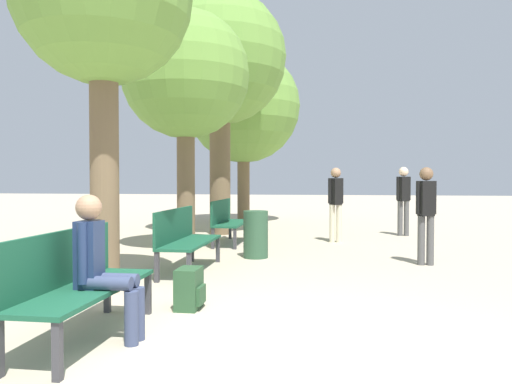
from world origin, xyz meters
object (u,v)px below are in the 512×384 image
Objects in this scene: bench_row_1 at (184,236)px; backpack at (189,289)px; tree_row_1 at (186,76)px; trash_bin at (256,234)px; bench_row_2 at (227,219)px; tree_row_3 at (243,107)px; pedestrian_mid at (426,209)px; pedestrian_far at (336,200)px; person_seated at (102,263)px; pedestrian_near at (403,196)px; bench_row_0 at (75,278)px; tree_row_0 at (103,1)px; tree_row_2 at (220,60)px.

bench_row_1 reaches higher than backpack.
tree_row_1 is at bearing 106.92° from backpack.
tree_row_1 reaches higher than trash_bin.
tree_row_1 reaches higher than bench_row_2.
tree_row_3 is 3.48× the size of pedestrian_mid.
pedestrian_far is (2.36, 0.56, 0.41)m from bench_row_2.
tree_row_1 reaches higher than person_seated.
backpack is 8.31m from pedestrian_near.
pedestrian_near reaches higher than trash_bin.
pedestrian_near is at bearing 27.41° from bench_row_2.
person_seated reaches higher than bench_row_0.
pedestrian_mid is at bearing 30.98° from tree_row_0.
pedestrian_near is 1.03× the size of pedestrian_far.
tree_row_3 is 8.07m from trash_bin.
tree_row_2 is 13.90× the size of backpack.
backpack is (0.71, -2.16, -0.33)m from bench_row_1.
tree_row_1 reaches higher than pedestrian_far.
pedestrian_near is (4.05, 5.42, 0.44)m from bench_row_1.
person_seated is 4.82m from trash_bin.
pedestrian_mid is (4.37, -4.02, -3.53)m from tree_row_2.
tree_row_1 is 3.40m from trash_bin.
tree_row_0 reaches higher than person_seated.
pedestrian_far is at bearing 13.24° from bench_row_2.
bench_row_2 is at bearing 97.43° from backpack.
trash_bin is (1.48, -0.60, -3.00)m from tree_row_1.
pedestrian_far is at bearing -58.43° from tree_row_3.
tree_row_1 is 5.57× the size of trash_bin.
person_seated is at bearing -84.44° from tree_row_2.
bench_row_1 is 1.71m from trash_bin.
pedestrian_mid is (4.37, -7.54, -2.84)m from tree_row_3.
pedestrian_near is (4.62, 3.37, -2.44)m from tree_row_1.
tree_row_0 is at bearing -110.35° from bench_row_1.
tree_row_3 is at bearing 96.06° from bench_row_2.
pedestrian_near reaches higher than bench_row_1.
tree_row_1 is at bearing -90.00° from tree_row_2.
bench_row_0 is at bearing 177.77° from person_seated.
tree_row_3 is at bearing 121.57° from pedestrian_far.
person_seated is at bearing -113.49° from pedestrian_near.
tree_row_3 is (-0.57, 5.32, 3.22)m from bench_row_2.
pedestrian_near is at bearing 65.09° from bench_row_0.
tree_row_3 is at bearing 92.71° from bench_row_0.
bench_row_1 is 1.08× the size of pedestrian_near.
bench_row_2 is at bearing 65.96° from tree_row_1.
pedestrian_mid reaches higher than trash_bin.
tree_row_2 reaches higher than trash_bin.
bench_row_0 is 9.64m from pedestrian_near.
bench_row_1 is at bearing 108.29° from backpack.
pedestrian_near reaches higher than person_seated.
trash_bin is (1.48, -3.68, -4.03)m from tree_row_2.
pedestrian_mid is 3.12m from pedestrian_far.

